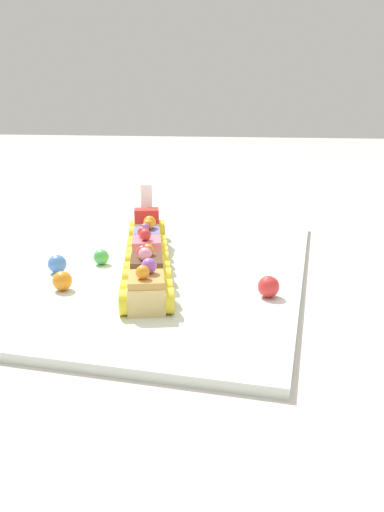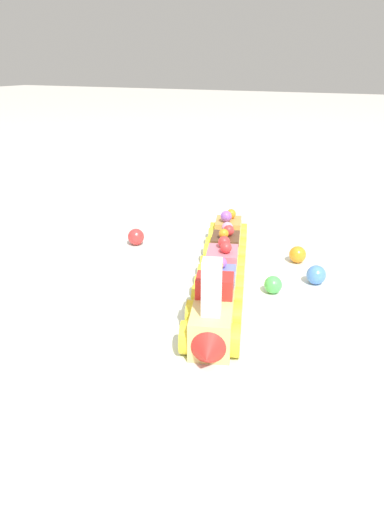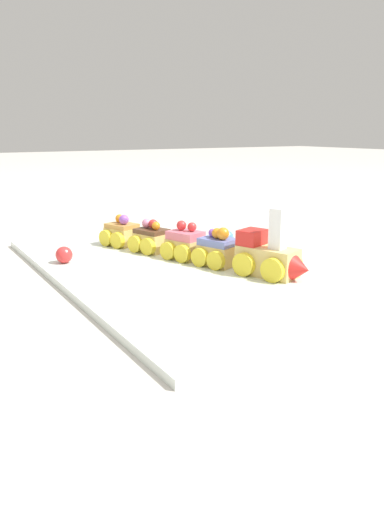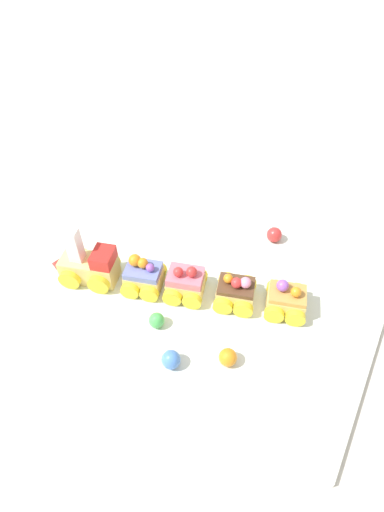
% 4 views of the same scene
% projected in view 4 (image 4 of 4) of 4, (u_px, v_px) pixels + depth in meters
% --- Properties ---
extents(ground_plane, '(10.00, 10.00, 0.00)m').
position_uv_depth(ground_plane, '(179.00, 274.00, 0.75)').
color(ground_plane, beige).
extents(display_board, '(0.71, 0.41, 0.01)m').
position_uv_depth(display_board, '(179.00, 272.00, 0.75)').
color(display_board, silver).
rests_on(display_board, ground_plane).
extents(cake_train_locomotive, '(0.13, 0.09, 0.11)m').
position_uv_depth(cake_train_locomotive, '(86.00, 266.00, 0.71)').
color(cake_train_locomotive, '#E5C675').
rests_on(cake_train_locomotive, display_board).
extents(cake_car_blueberry, '(0.09, 0.09, 0.07)m').
position_uv_depth(cake_car_blueberry, '(144.00, 276.00, 0.70)').
color(cake_car_blueberry, '#E5C675').
rests_on(cake_car_blueberry, display_board).
extents(cake_car_strawberry, '(0.09, 0.09, 0.07)m').
position_uv_depth(cake_car_strawberry, '(186.00, 284.00, 0.69)').
color(cake_car_strawberry, '#E5C675').
rests_on(cake_car_strawberry, display_board).
extents(cake_car_chocolate, '(0.09, 0.09, 0.06)m').
position_uv_depth(cake_car_chocolate, '(235.00, 292.00, 0.68)').
color(cake_car_chocolate, '#E5C675').
rests_on(cake_car_chocolate, display_board).
extents(cake_car_caramel, '(0.09, 0.09, 0.06)m').
position_uv_depth(cake_car_caramel, '(286.00, 300.00, 0.67)').
color(cake_car_caramel, '#E5C675').
rests_on(cake_car_caramel, display_board).
extents(gumball_green, '(0.03, 0.03, 0.03)m').
position_uv_depth(gumball_green, '(157.00, 320.00, 0.65)').
color(gumball_green, '#4CBC56').
rests_on(gumball_green, display_board).
extents(gumball_orange, '(0.03, 0.03, 0.03)m').
position_uv_depth(gumball_orange, '(228.00, 357.00, 0.60)').
color(gumball_orange, orange).
rests_on(gumball_orange, display_board).
extents(gumball_blue, '(0.03, 0.03, 0.03)m').
position_uv_depth(gumball_blue, '(171.00, 360.00, 0.60)').
color(gumball_blue, '#4C84E0').
rests_on(gumball_blue, display_board).
extents(gumball_red, '(0.03, 0.03, 0.03)m').
position_uv_depth(gumball_red, '(274.00, 235.00, 0.79)').
color(gumball_red, red).
rests_on(gumball_red, display_board).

